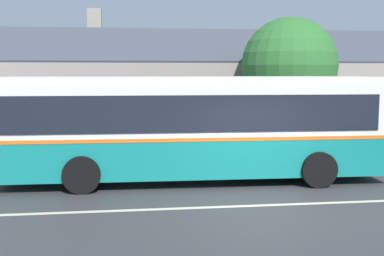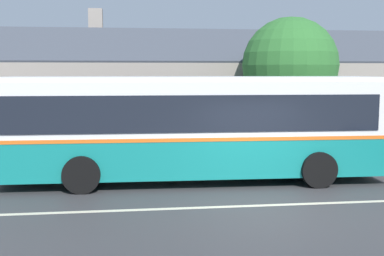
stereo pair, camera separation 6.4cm
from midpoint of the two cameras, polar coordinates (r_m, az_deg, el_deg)
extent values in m
plane|color=#38383A|center=(11.80, 8.47, -9.06)|extent=(300.00, 300.00, 0.00)
cube|color=gray|center=(17.48, 3.06, -3.56)|extent=(60.00, 3.00, 0.15)
cube|color=beige|center=(11.80, 8.47, -9.04)|extent=(60.00, 0.16, 0.01)
cube|color=gray|center=(24.93, 3.49, 3.44)|extent=(23.45, 10.39, 3.53)
cube|color=#424751|center=(22.38, 4.83, 9.79)|extent=(24.05, 5.24, 1.88)
cube|color=#424751|center=(27.47, 2.49, 9.24)|extent=(24.05, 5.24, 1.88)
cube|color=gray|center=(25.66, -11.53, 12.34)|extent=(0.70, 0.70, 1.20)
cube|color=black|center=(19.56, -17.70, 2.75)|extent=(1.10, 0.06, 1.30)
cube|color=#4C3323|center=(21.02, 15.69, 0.63)|extent=(1.00, 0.06, 2.10)
cube|color=#147F7A|center=(14.12, -0.21, -3.02)|extent=(11.06, 2.79, 1.05)
cube|color=orange|center=(14.04, -0.21, -0.70)|extent=(11.08, 2.81, 0.10)
cube|color=white|center=(13.96, -0.21, 2.54)|extent=(11.06, 2.79, 1.49)
cube|color=white|center=(13.92, -0.21, 5.85)|extent=(10.84, 2.65, 0.12)
cube|color=black|center=(15.22, -0.69, 2.51)|extent=(10.12, 0.29, 0.99)
cube|color=black|center=(12.71, 0.37, 1.68)|extent=(10.12, 0.29, 0.99)
cube|color=black|center=(15.52, 20.52, 2.17)|extent=(0.10, 2.20, 0.99)
cube|color=black|center=(15.49, 20.63, 4.77)|extent=(0.09, 1.75, 0.24)
cube|color=black|center=(15.74, 20.34, -3.92)|extent=(0.14, 2.50, 0.28)
cube|color=#192D99|center=(15.31, -5.82, -2.29)|extent=(3.08, 0.11, 0.74)
cube|color=black|center=(16.25, 14.55, 0.26)|extent=(0.90, 0.05, 2.30)
cylinder|color=black|center=(16.08, 11.53, -3.05)|extent=(1.01, 0.31, 1.00)
cylinder|color=black|center=(13.75, 14.67, -4.79)|extent=(1.01, 0.31, 1.00)
cylinder|color=black|center=(15.42, -11.96, -3.48)|extent=(1.01, 0.31, 1.00)
cylinder|color=black|center=(12.98, -13.09, -5.43)|extent=(1.01, 0.31, 1.00)
cylinder|color=#4C3828|center=(19.21, 11.22, 0.39)|extent=(0.39, 0.39, 2.23)
sphere|color=#2D6B2D|center=(19.10, 11.38, 7.30)|extent=(3.69, 3.69, 3.69)
camera|label=1|loc=(0.03, -90.13, -0.02)|focal=45.00mm
camera|label=2|loc=(0.03, 89.87, 0.02)|focal=45.00mm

